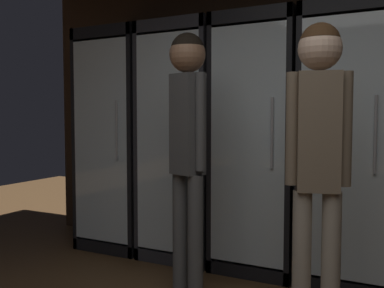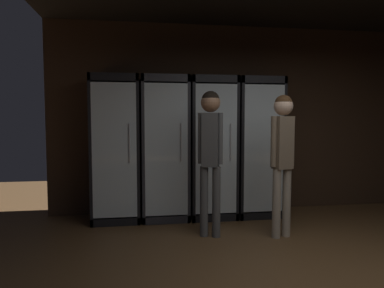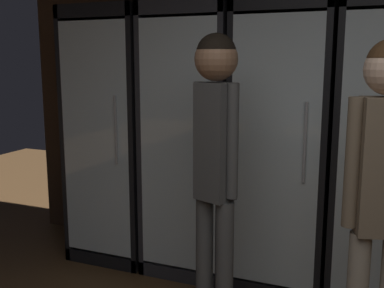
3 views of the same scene
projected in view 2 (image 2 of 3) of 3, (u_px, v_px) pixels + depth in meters
wall_back at (249, 119)px, 5.38m from camera, size 6.00×0.06×2.80m
cooler_far_left at (116, 150)px, 4.80m from camera, size 0.64×0.63×1.99m
cooler_left at (165, 150)px, 4.90m from camera, size 0.64×0.63×1.99m
cooler_center at (211, 149)px, 5.00m from camera, size 0.64×0.63×1.99m
cooler_right at (256, 148)px, 5.10m from camera, size 0.64×0.63×1.99m
shopper_near at (210, 143)px, 4.07m from camera, size 0.28×0.23×1.73m
shopper_far at (283, 147)px, 4.06m from camera, size 0.32×0.22×1.68m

